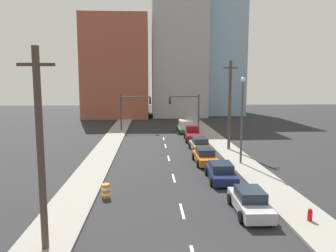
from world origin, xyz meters
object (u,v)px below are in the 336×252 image
object	(u,v)px
traffic_barrel	(106,191)
street_lamp	(242,114)
box_truck_green	(185,126)
traffic_signal_left	(130,107)
utility_pole_right_mid	(230,105)
fire_hydrant	(310,216)
sedan_orange	(205,156)
sedan_tan	(200,145)
sedan_silver	(250,202)
traffic_signal_right	(190,107)
pickup_truck_maroon	(193,134)
sedan_navy	(221,172)
utility_pole_left_near	(40,150)

from	to	relation	value
traffic_barrel	street_lamp	xyz separation A→B (m)	(11.61, 8.45, 4.28)
traffic_barrel	box_truck_green	xyz separation A→B (m)	(8.58, 28.97, 0.41)
street_lamp	traffic_signal_left	bearing A→B (deg)	117.90
utility_pole_right_mid	street_lamp	world-z (taller)	utility_pole_right_mid
fire_hydrant	box_truck_green	size ratio (longest dim) A/B	0.14
sedan_orange	utility_pole_right_mid	bearing A→B (deg)	56.99
fire_hydrant	sedan_tan	world-z (taller)	sedan_tan
traffic_barrel	sedan_orange	size ratio (longest dim) A/B	0.20
utility_pole_right_mid	box_truck_green	distance (m)	15.04
sedan_silver	sedan_tan	bearing A→B (deg)	92.25
traffic_signal_left	sedan_silver	size ratio (longest dim) A/B	1.27
traffic_signal_right	pickup_truck_maroon	xyz separation A→B (m)	(-0.62, -8.70, -3.09)
sedan_navy	sedan_silver	bearing A→B (deg)	-85.00
traffic_signal_right	sedan_silver	size ratio (longest dim) A/B	1.27
traffic_signal_left	utility_pole_left_near	bearing A→B (deg)	-92.79
traffic_barrel	fire_hydrant	distance (m)	12.70
traffic_signal_left	sedan_orange	distance (m)	23.22
box_truck_green	sedan_tan	bearing A→B (deg)	-89.26
street_lamp	sedan_navy	world-z (taller)	street_lamp
traffic_signal_right	pickup_truck_maroon	world-z (taller)	traffic_signal_right
sedan_navy	pickup_truck_maroon	size ratio (longest dim) A/B	0.80
sedan_orange	sedan_tan	distance (m)	5.67
traffic_signal_left	street_lamp	bearing A→B (deg)	-62.10
street_lamp	sedan_tan	size ratio (longest dim) A/B	1.75
traffic_signal_right	street_lamp	size ratio (longest dim) A/B	0.72
utility_pole_right_mid	utility_pole_left_near	bearing A→B (deg)	-122.45
street_lamp	sedan_tan	bearing A→B (deg)	115.40
sedan_orange	sedan_tan	bearing A→B (deg)	85.41
utility_pole_right_mid	traffic_barrel	size ratio (longest dim) A/B	10.65
utility_pole_right_mid	box_truck_green	world-z (taller)	utility_pole_right_mid
utility_pole_left_near	traffic_barrel	distance (m)	8.33
street_lamp	traffic_barrel	bearing A→B (deg)	-143.93
traffic_signal_left	sedan_tan	bearing A→B (deg)	-61.15
box_truck_green	utility_pole_left_near	bearing A→B (deg)	-105.77
sedan_silver	traffic_signal_right	bearing A→B (deg)	90.54
box_truck_green	sedan_silver	bearing A→B (deg)	-88.90
sedan_tan	pickup_truck_maroon	bearing A→B (deg)	87.07
utility_pole_left_near	traffic_barrel	xyz separation A→B (m)	(1.86, 6.89, -4.29)
street_lamp	box_truck_green	distance (m)	21.09
utility_pole_right_mid	street_lamp	size ratio (longest dim) A/B	1.23
traffic_signal_left	traffic_signal_right	bearing A→B (deg)	0.00
traffic_barrel	traffic_signal_right	bearing A→B (deg)	72.84
traffic_signal_right	sedan_tan	world-z (taller)	traffic_signal_right
box_truck_green	sedan_orange	bearing A→B (deg)	-90.42
traffic_signal_left	box_truck_green	bearing A→B (deg)	-9.77
traffic_barrel	pickup_truck_maroon	size ratio (longest dim) A/B	0.16
pickup_truck_maroon	sedan_tan	bearing A→B (deg)	-88.39
traffic_signal_right	sedan_silver	world-z (taller)	traffic_signal_right
traffic_barrel	sedan_tan	xyz separation A→B (m)	(8.65, 14.67, 0.21)
traffic_signal_left	traffic_barrel	world-z (taller)	traffic_signal_left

